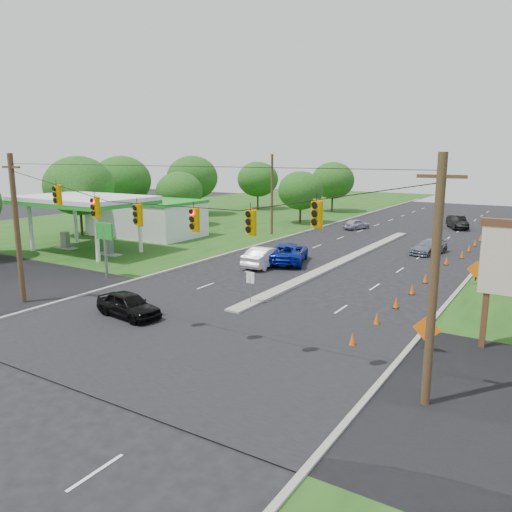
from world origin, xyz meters
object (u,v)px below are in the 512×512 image
Objects in this scene: gas_station at (137,215)px; white_sedan at (266,257)px; blue_pickup at (288,253)px; black_sedan at (128,305)px.

gas_station is 4.00× the size of white_sedan.
gas_station reaches higher than blue_pickup.
blue_pickup is at bearing -7.00° from gas_station.
gas_station reaches higher than black_sedan.
white_sedan is at bearing 48.44° from blue_pickup.
gas_station is at bearing -26.84° from blue_pickup.
gas_station is at bearing -13.75° from white_sedan.
gas_station reaches higher than white_sedan.
black_sedan is at bearing 67.85° from blue_pickup.
black_sedan is (19.16, -19.81, -1.86)m from gas_station.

